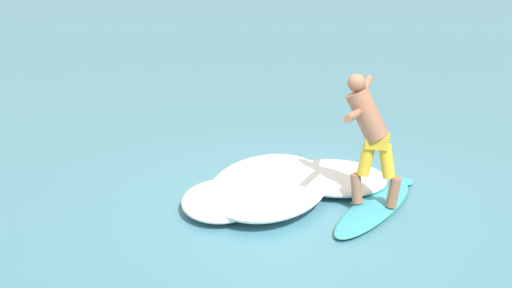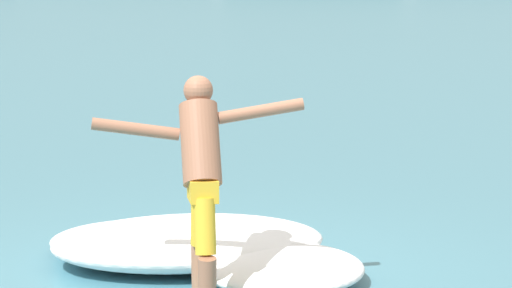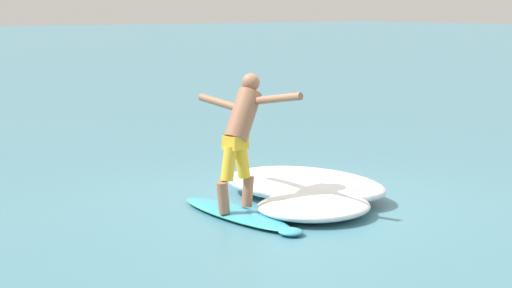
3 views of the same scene
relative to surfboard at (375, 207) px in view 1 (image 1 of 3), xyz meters
name	(u,v)px [view 1 (image 1 of 3)]	position (x,y,z in m)	size (l,w,h in m)	color
ground_plane	(301,198)	(-0.10, 0.95, -0.04)	(200.00, 200.00, 0.00)	teal
surfboard	(375,207)	(0.00, 0.00, 0.00)	(2.20, 0.55, 0.22)	#39A4C1
surfer	(369,129)	(-0.06, 0.11, 0.98)	(1.53, 0.76, 1.60)	#9A644A
wave_foam_at_tail	(335,177)	(0.50, 0.75, 0.08)	(1.34, 1.44, 0.25)	white
wave_foam_at_nose	(269,185)	(-0.30, 1.30, 0.14)	(2.56, 2.00, 0.36)	white
wave_foam_beside	(222,200)	(-0.88, 1.64, 0.07)	(1.61, 1.46, 0.24)	white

